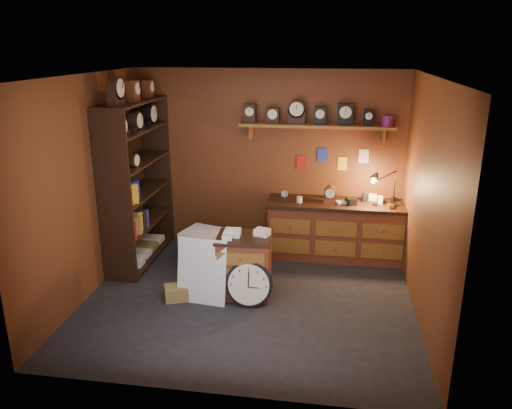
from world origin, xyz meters
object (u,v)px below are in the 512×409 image
Objects in this scene: workbench at (336,227)px; low_cabinet at (244,263)px; big_round_clock at (249,284)px; shelving_unit at (135,176)px.

workbench is 2.33× the size of low_cabinet.
workbench is 3.52× the size of big_round_clock.
low_cabinet is at bearing 109.91° from big_round_clock.
workbench is (2.84, 0.49, -0.78)m from shelving_unit.
workbench is 1.75m from low_cabinet.
workbench is at bearing 57.94° from big_round_clock.
shelving_unit is at bearing 150.92° from low_cabinet.
workbench is 1.94m from big_round_clock.
workbench reaches higher than big_round_clock.
shelving_unit is 2.99× the size of low_cabinet.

